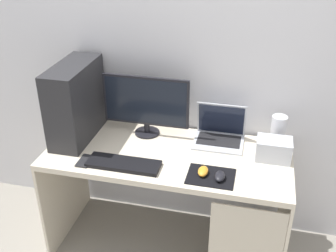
{
  "coord_description": "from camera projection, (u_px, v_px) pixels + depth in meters",
  "views": [
    {
      "loc": [
        0.48,
        -1.99,
        2.04
      ],
      "look_at": [
        0.0,
        0.0,
        0.92
      ],
      "focal_mm": 43.04,
      "sensor_mm": 36.0,
      "label": 1
    }
  ],
  "objects": [
    {
      "name": "projector",
      "position": [
        274.0,
        149.0,
        2.33
      ],
      "size": [
        0.2,
        0.14,
        0.13
      ],
      "primitive_type": "cube",
      "color": "#B7BCC6",
      "rests_on": "desk"
    },
    {
      "name": "mousepad",
      "position": [
        211.0,
        176.0,
        2.2
      ],
      "size": [
        0.26,
        0.2,
        0.0
      ],
      "primitive_type": "cube",
      "color": "black",
      "rests_on": "desk"
    },
    {
      "name": "mouse_right",
      "position": [
        220.0,
        176.0,
        2.17
      ],
      "size": [
        0.06,
        0.1,
        0.03
      ],
      "primitive_type": "ellipsoid",
      "color": "black",
      "rests_on": "mousepad"
    },
    {
      "name": "keyboard",
      "position": [
        124.0,
        164.0,
        2.29
      ],
      "size": [
        0.42,
        0.14,
        0.02
      ],
      "primitive_type": "cube",
      "color": "black",
      "rests_on": "desk"
    },
    {
      "name": "mouse_left",
      "position": [
        203.0,
        171.0,
        2.21
      ],
      "size": [
        0.06,
        0.1,
        0.03
      ],
      "primitive_type": "ellipsoid",
      "color": "orange",
      "rests_on": "mousepad"
    },
    {
      "name": "desk",
      "position": [
        170.0,
        174.0,
        2.48
      ],
      "size": [
        1.46,
        0.65,
        0.74
      ],
      "color": "beige",
      "rests_on": "ground_plane"
    },
    {
      "name": "cell_phone",
      "position": [
        85.0,
        161.0,
        2.33
      ],
      "size": [
        0.07,
        0.13,
        0.01
      ],
      "primitive_type": "cube",
      "color": "#232326",
      "rests_on": "desk"
    },
    {
      "name": "laptop",
      "position": [
        219.0,
        134.0,
        2.51
      ],
      "size": [
        0.31,
        0.24,
        0.24
      ],
      "color": "#B7BCC6",
      "rests_on": "desk"
    },
    {
      "name": "ground_plane",
      "position": [
        168.0,
        243.0,
        2.77
      ],
      "size": [
        8.0,
        8.0,
        0.0
      ],
      "primitive_type": "plane",
      "color": "gray"
    },
    {
      "name": "pc_tower",
      "position": [
        76.0,
        102.0,
        2.48
      ],
      "size": [
        0.2,
        0.48,
        0.48
      ],
      "primitive_type": "cube",
      "color": "#232326",
      "rests_on": "desk"
    },
    {
      "name": "speaker",
      "position": [
        278.0,
        131.0,
        2.44
      ],
      "size": [
        0.09,
        0.09,
        0.2
      ],
      "primitive_type": "cylinder",
      "color": "silver",
      "rests_on": "desk"
    },
    {
      "name": "monitor",
      "position": [
        146.0,
        104.0,
        2.51
      ],
      "size": [
        0.55,
        0.16,
        0.4
      ],
      "color": "black",
      "rests_on": "desk"
    },
    {
      "name": "wall_back",
      "position": [
        182.0,
        44.0,
        2.46
      ],
      "size": [
        4.0,
        0.05,
        2.6
      ],
      "color": "silver",
      "rests_on": "ground_plane"
    }
  ]
}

